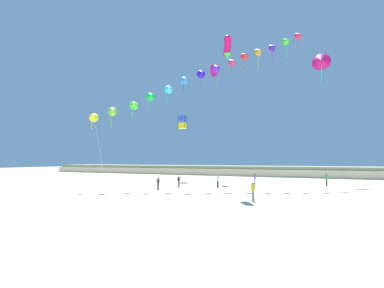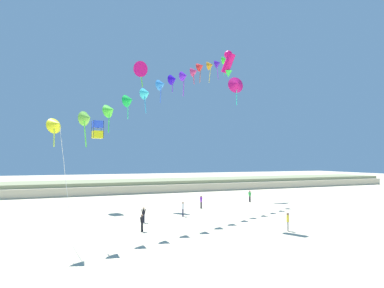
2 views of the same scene
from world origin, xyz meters
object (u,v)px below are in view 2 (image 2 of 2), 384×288
Objects in this scene: large_kite_low_lead at (142,69)px; person_far_left at (201,201)px; person_near_left at (183,208)px; person_mid_center at (288,220)px; person_far_right at (142,222)px; person_far_center at (250,195)px; large_kite_outer_drift at (98,130)px; person_near_right at (144,214)px; large_kite_mid_trail at (228,63)px; large_kite_high_solo at (237,84)px.

person_far_left is at bearing -30.73° from large_kite_low_lead.
person_mid_center is at bearing -57.06° from person_near_left.
large_kite_low_lead is at bearing 79.39° from person_far_right.
person_near_left is 19.89m from large_kite_low_lead.
person_far_center is 0.48× the size of large_kite_low_lead.
large_kite_outer_drift is at bearing 139.56° from person_near_left.
person_mid_center is 12.76m from person_far_right.
person_mid_center is at bearing -19.95° from person_far_right.
person_near_right is 10.67m from person_far_left.
person_far_left reaches higher than person_mid_center.
person_mid_center is 0.60× the size of large_kite_mid_trail.
person_far_center is (17.78, 8.92, 0.09)m from person_near_right.
large_kite_high_solo reaches higher than large_kite_mid_trail.
large_kite_low_lead reaches higher than person_mid_center.
person_far_right is 22.74m from large_kite_low_lead.
person_far_center reaches higher than person_mid_center.
person_near_left is 0.98× the size of person_far_left.
person_mid_center is 0.94× the size of person_far_center.
large_kite_high_solo reaches higher than person_far_center.
large_kite_high_solo is (6.73, 20.67, 17.69)m from person_mid_center.
large_kite_mid_trail is 0.56× the size of large_kite_high_solo.
person_far_right is 0.56× the size of large_kite_mid_trail.
person_near_left is 7.84m from person_far_right.
person_near_left is at bearing -70.28° from large_kite_low_lead.
person_mid_center is at bearing -48.82° from large_kite_outer_drift.
person_mid_center is 18.20m from person_far_center.
large_kite_outer_drift reaches higher than person_far_center.
person_far_center is (18.67, 12.57, 0.12)m from person_far_right.
person_near_right is 19.89m from person_far_center.
large_kite_low_lead is at bearing 175.18° from person_far_center.
person_far_left reaches higher than person_far_right.
large_kite_low_lead is 15.28m from large_kite_mid_trail.
large_kite_low_lead is at bearing 10.58° from large_kite_outer_drift.
large_kite_low_lead reaches higher than person_near_left.
person_far_left is at bearing -162.59° from person_far_center.
person_far_right is 22.51m from person_far_center.
person_far_center is at bearing 26.64° from person_near_right.
person_mid_center is (11.10, -8.00, 0.03)m from person_near_right.
person_near_left reaches higher than person_mid_center.
large_kite_high_solo reaches higher than person_far_right.
large_kite_low_lead reaches higher than person_far_left.
person_far_left is 13.71m from person_far_right.
person_near_right is 13.57m from large_kite_outer_drift.
person_mid_center is (6.34, -9.78, -0.01)m from person_near_left.
large_kite_high_solo is (10.11, 16.19, 2.62)m from large_kite_mid_trail.
person_near_right is (-4.76, -1.78, -0.05)m from person_near_left.
large_kite_high_solo reaches higher than person_near_left.
person_far_left is 0.62× the size of large_kite_mid_trail.
person_near_left is 11.65m from person_mid_center.
large_kite_low_lead is 1.66× the size of large_kite_outer_drift.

